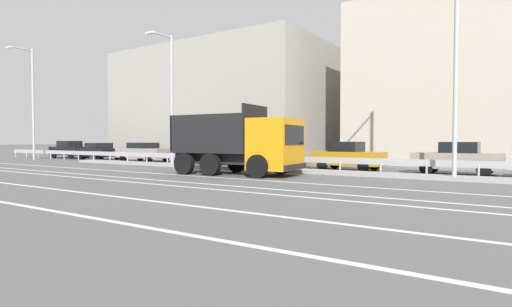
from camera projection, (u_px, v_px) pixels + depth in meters
The scene contains 22 objects.
ground_plane at pixel (252, 174), 19.63m from camera, with size 320.00×320.00×0.00m, color #565659.
lane_strip_0 at pixel (211, 177), 18.05m from camera, with size 61.87×0.16×0.01m, color silver.
lane_strip_1 at pixel (175, 181), 16.14m from camera, with size 61.87×0.16×0.01m, color silver.
lane_strip_2 at pixel (153, 184), 15.18m from camera, with size 61.87×0.16×0.01m, color silver.
lane_strip_3 at pixel (82, 192), 12.71m from camera, with size 61.87×0.16×0.01m, color silver.
lane_strip_4 at pixel (2, 202), 10.75m from camera, with size 61.87×0.16×0.01m, color silver.
median_island at pixel (275, 170), 21.44m from camera, with size 34.03×1.10×0.18m, color gray.
median_guardrail at pixel (287, 160), 22.54m from camera, with size 61.87×0.09×0.78m.
dump_truck at pixel (251, 147), 19.08m from camera, with size 6.55×3.21×3.34m.
median_road_sign at pixel (209, 147), 23.94m from camera, with size 0.77×0.16×2.33m.
street_lamp_0 at pixel (31, 99), 34.37m from camera, with size 0.71×2.12×9.55m.
street_lamp_1 at pixel (170, 94), 25.51m from camera, with size 0.71×1.99×8.38m.
street_lamp_2 at pixel (455, 33), 16.14m from camera, with size 0.72×2.61×10.96m.
parked_car_0 at pixel (70, 150), 37.63m from camera, with size 4.21×2.01×1.62m.
parked_car_1 at pixel (100, 151), 34.43m from camera, with size 4.05×2.17×1.45m.
parked_car_2 at pixel (144, 152), 31.33m from camera, with size 4.68×2.04×1.49m.
parked_car_3 at pixel (206, 154), 28.32m from camera, with size 4.79×2.21×1.36m.
parked_car_4 at pixel (275, 156), 25.05m from camera, with size 4.40×1.92×1.29m.
parked_car_5 at pixel (348, 156), 22.14m from camera, with size 3.92×1.95×1.59m.
parked_car_6 at pixel (457, 158), 19.27m from camera, with size 3.98×1.84×1.59m.
background_building_0 at pixel (232, 106), 38.10m from camera, with size 19.21×13.51×9.87m, color gray.
background_building_1 at pixel (446, 90), 31.17m from camera, with size 11.33×15.21×11.26m, color #B7AD99.
Camera 1 is at (10.96, -16.24, 1.66)m, focal length 28.00 mm.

